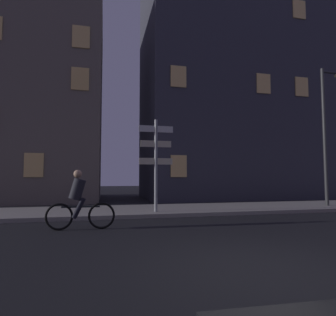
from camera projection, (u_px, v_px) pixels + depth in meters
ground_plane at (259, 271)px, 4.22m from camera, size 80.00×80.00×0.00m
sidewalk_kerb at (161, 210)px, 11.35m from camera, size 40.00×3.39×0.14m
signpost at (156, 158)px, 10.44m from camera, size 1.30×0.12×3.43m
street_lamp at (327, 125)px, 12.72m from camera, size 1.20×0.28×6.25m
cyclist at (79, 202)px, 7.55m from camera, size 1.82×0.33×1.61m
building_left_block at (33, 104)px, 17.76m from camera, size 8.43×7.99×12.08m
building_right_block at (237, 72)px, 20.17m from camera, size 13.20×6.78×17.99m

